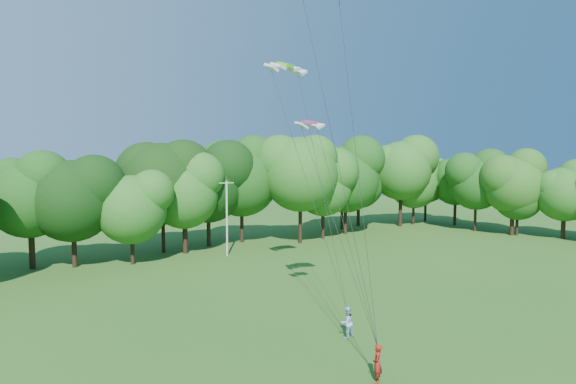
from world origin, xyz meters
TOP-DOWN VIEW (x-y plane):
  - utility_pole at (5.89, 32.12)m, footprint 1.56×0.36m
  - kite_flyer_left at (-1.93, 4.62)m, footprint 0.76×0.73m
  - kite_flyer_right at (0.58, 9.10)m, footprint 0.88×0.70m
  - kite_green at (2.99, 18.15)m, footprint 3.12×1.44m
  - kite_pink at (-0.13, 11.60)m, footprint 1.72×0.91m
  - tree_back_center at (1.32, 37.99)m, footprint 9.71×9.71m
  - tree_back_east at (28.08, 38.05)m, footprint 8.13×8.13m
  - tree_flank_east at (42.56, 20.65)m, footprint 8.38×8.38m

SIDE VIEW (x-z plane):
  - kite_flyer_left at x=-1.93m, z-range 0.00..1.74m
  - kite_flyer_right at x=0.58m, z-range 0.00..1.78m
  - utility_pole at x=5.89m, z-range 0.12..7.96m
  - tree_back_east at x=28.08m, z-range 1.47..13.29m
  - tree_flank_east at x=42.56m, z-range 1.52..13.71m
  - tree_back_center at x=1.32m, z-range 1.76..15.89m
  - kite_pink at x=-0.13m, z-range 12.05..12.34m
  - kite_green at x=2.99m, z-range 16.65..17.28m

